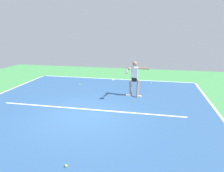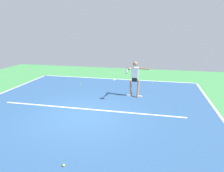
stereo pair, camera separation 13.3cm
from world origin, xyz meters
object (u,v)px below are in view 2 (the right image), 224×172
object	(u,v)px
tennis_player	(135,76)
tennis_ball_by_sideline	(81,85)
tennis_ball_near_service_line	(64,165)
tennis_ball_near_player	(152,83)

from	to	relation	value
tennis_player	tennis_ball_by_sideline	distance (m)	3.98
tennis_player	tennis_ball_near_service_line	xyz separation A→B (m)	(1.14, 5.94, -1.05)
tennis_ball_near_player	tennis_ball_near_service_line	xyz separation A→B (m)	(2.01, 8.91, 0.00)
tennis_ball_by_sideline	tennis_ball_near_player	bearing A→B (deg)	-161.65
tennis_ball_near_service_line	tennis_ball_near_player	bearing A→B (deg)	-102.70
tennis_ball_near_player	tennis_ball_by_sideline	xyz separation A→B (m)	(4.39, 1.46, 0.00)
tennis_ball_near_service_line	tennis_ball_by_sideline	xyz separation A→B (m)	(2.39, -7.45, 0.00)
tennis_player	tennis_ball_near_player	bearing A→B (deg)	-99.34
tennis_ball_near_player	tennis_ball_by_sideline	size ratio (longest dim) A/B	1.00
tennis_player	tennis_ball_near_service_line	size ratio (longest dim) A/B	28.18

